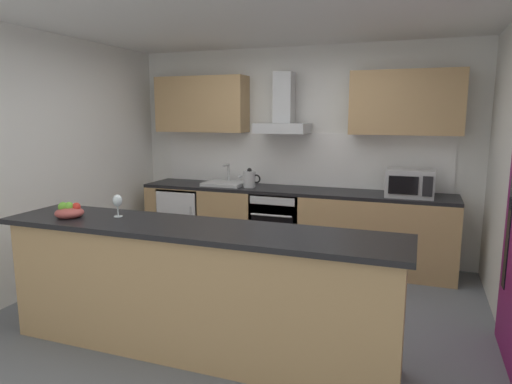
% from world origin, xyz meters
% --- Properties ---
extents(ground, '(5.27, 4.98, 0.02)m').
position_xyz_m(ground, '(0.00, 0.00, -0.01)').
color(ground, slate).
extents(ceiling, '(5.27, 4.98, 0.02)m').
position_xyz_m(ceiling, '(0.00, 0.00, 2.61)').
color(ceiling, white).
extents(wall_back, '(5.27, 0.12, 2.60)m').
position_xyz_m(wall_back, '(0.00, 2.05, 1.30)').
color(wall_back, white).
rests_on(wall_back, ground).
extents(wall_left, '(0.12, 4.98, 2.60)m').
position_xyz_m(wall_left, '(-2.19, 0.00, 1.30)').
color(wall_left, white).
rests_on(wall_left, ground).
extents(backsplash_tile, '(3.63, 0.02, 0.66)m').
position_xyz_m(backsplash_tile, '(0.00, 1.98, 1.23)').
color(backsplash_tile, white).
extents(counter_back, '(3.76, 0.60, 0.90)m').
position_xyz_m(counter_back, '(0.00, 1.67, 0.45)').
color(counter_back, tan).
rests_on(counter_back, ground).
extents(counter_island, '(3.07, 0.64, 0.98)m').
position_xyz_m(counter_island, '(-0.08, -0.66, 0.50)').
color(counter_island, tan).
rests_on(counter_island, ground).
extents(upper_cabinets, '(3.71, 0.32, 0.70)m').
position_xyz_m(upper_cabinets, '(0.00, 1.82, 1.91)').
color(upper_cabinets, tan).
extents(oven, '(0.60, 0.62, 0.80)m').
position_xyz_m(oven, '(-0.14, 1.64, 0.46)').
color(oven, slate).
rests_on(oven, ground).
extents(refrigerator, '(0.58, 0.60, 0.85)m').
position_xyz_m(refrigerator, '(-1.41, 1.64, 0.43)').
color(refrigerator, white).
rests_on(refrigerator, ground).
extents(microwave, '(0.50, 0.38, 0.30)m').
position_xyz_m(microwave, '(1.34, 1.61, 1.05)').
color(microwave, '#B7BABC').
rests_on(microwave, counter_back).
extents(sink, '(0.50, 0.40, 0.26)m').
position_xyz_m(sink, '(-0.87, 1.65, 0.93)').
color(sink, silver).
rests_on(sink, counter_back).
extents(kettle, '(0.29, 0.15, 0.24)m').
position_xyz_m(kettle, '(-0.51, 1.61, 1.01)').
color(kettle, '#B7BABC').
rests_on(kettle, counter_back).
extents(range_hood, '(0.62, 0.45, 0.72)m').
position_xyz_m(range_hood, '(-0.14, 1.77, 1.79)').
color(range_hood, '#B7BABC').
extents(wine_glass, '(0.08, 0.08, 0.18)m').
position_xyz_m(wine_glass, '(-0.79, -0.60, 1.11)').
color(wine_glass, silver).
rests_on(wine_glass, counter_island).
extents(fruit_bowl, '(0.22, 0.22, 0.13)m').
position_xyz_m(fruit_bowl, '(-1.14, -0.74, 1.03)').
color(fruit_bowl, '#B24C47').
rests_on(fruit_bowl, counter_island).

